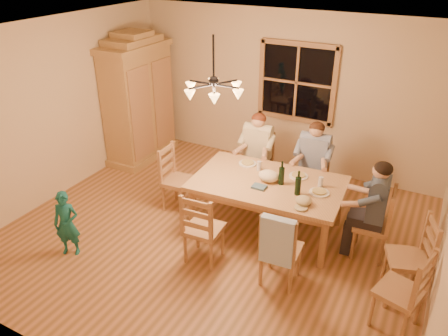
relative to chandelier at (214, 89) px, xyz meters
The scene contains 31 objects.
floor 2.08m from the chandelier, ahead, with size 5.50×5.50×0.00m, color brown.
ceiling 0.62m from the chandelier, ahead, with size 5.50×5.00×0.02m, color white.
wall_back 2.60m from the chandelier, 90.00° to the left, with size 5.50×0.02×2.70m, color beige.
wall_left 2.84m from the chandelier, behind, with size 0.02×5.00×2.70m, color beige.
window 2.53m from the chandelier, 85.36° to the left, with size 1.30×0.06×1.30m.
chandelier is the anchor object (origin of this frame).
armoire 3.05m from the chandelier, 147.30° to the left, with size 0.66×1.40×2.30m.
dining_table 1.59m from the chandelier, 37.16° to the left, with size 2.08×1.35×0.76m.
chair_far_left 2.23m from the chandelier, 89.38° to the left, with size 0.47×0.45×0.99m.
chair_far_right 2.44m from the chandelier, 57.30° to the left, with size 0.47×0.45×0.99m.
chair_near_left 1.86m from the chandelier, 75.56° to the right, with size 0.47×0.45×0.99m.
chair_near_right 2.16m from the chandelier, 22.61° to the right, with size 0.47×0.45×0.99m.
chair_end_left 1.98m from the chandelier, 156.94° to the left, with size 0.45×0.47×0.99m.
chair_end_right 2.70m from the chandelier, 15.05° to the left, with size 0.45×0.47×0.99m.
adult_woman 1.83m from the chandelier, 89.38° to the left, with size 0.41×0.44×0.87m.
adult_plaid_man 2.08m from the chandelier, 57.30° to the left, with size 0.41×0.44×0.87m.
adult_slate_man 2.38m from the chandelier, 15.05° to the left, with size 0.44×0.41×0.87m.
towel 1.91m from the chandelier, 29.98° to the right, with size 0.38×0.10×0.58m, color #A6C0E1.
wine_bottle_a 1.45m from the chandelier, 31.02° to the left, with size 0.08×0.08×0.33m, color black.
wine_bottle_b 1.58m from the chandelier, 16.18° to the left, with size 0.08×0.08×0.33m, color black.
plate_woman 1.53m from the chandelier, 81.76° to the left, with size 0.26×0.26×0.02m, color white.
plate_plaid 1.75m from the chandelier, 40.36° to the left, with size 0.26×0.26×0.02m, color white.
plate_slate 1.88m from the chandelier, 19.67° to the left, with size 0.26×0.26×0.02m, color white.
wine_glass_a 1.46m from the chandelier, 63.67° to the left, with size 0.06×0.06×0.14m, color silver.
wine_glass_b 1.86m from the chandelier, 26.96° to the left, with size 0.06×0.06×0.14m, color silver.
cap 1.73m from the chandelier, ahead, with size 0.20×0.20×0.11m, color tan.
napkin 1.43m from the chandelier, 22.56° to the left, with size 0.18×0.14×0.03m, color #44637E.
cloth_bundle 1.44m from the chandelier, 38.19° to the left, with size 0.28×0.22×0.15m, color beige.
child 2.52m from the chandelier, 139.29° to the right, with size 0.33×0.21×0.90m, color #176569.
chair_spare_front 3.08m from the chandelier, 12.85° to the right, with size 0.53×0.54×0.99m.
chair_spare_back 3.03m from the chandelier, ahead, with size 0.54×0.55×0.99m.
Camera 1 is at (2.45, -4.37, 3.60)m, focal length 35.00 mm.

